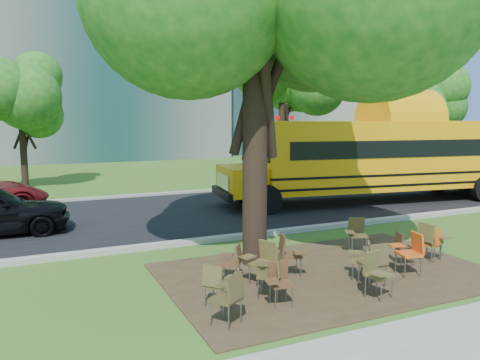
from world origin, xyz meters
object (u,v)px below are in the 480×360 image
chair_4 (375,260)px  chair_5 (376,270)px  chair_9 (263,258)px  chair_10 (289,251)px  chair_1 (217,281)px  chair_12 (404,246)px  chair_3 (279,279)px  main_tree (256,3)px  chair_14 (356,231)px  chair_7 (430,238)px  chair_0 (229,293)px  chair_2 (272,270)px  chair_13 (434,241)px  chair_6 (410,249)px  chair_8 (233,259)px  school_bus (395,155)px  chair_11 (363,256)px

chair_4 → chair_5: (-0.37, -0.46, -0.03)m
chair_9 → chair_10: (0.72, 0.20, 0.00)m
chair_1 → chair_12: chair_1 is taller
chair_3 → main_tree: bearing=-95.4°
chair_12 → chair_14: size_ratio=0.88×
chair_4 → chair_7: 2.47m
chair_0 → chair_7: bearing=-20.1°
chair_4 → chair_5: chair_4 is taller
chair_2 → chair_13: 4.56m
chair_0 → chair_3: chair_0 is taller
chair_0 → chair_9: 2.00m
chair_6 → main_tree: bearing=65.3°
chair_1 → chair_13: bearing=53.2°
chair_9 → chair_14: chair_9 is taller
chair_4 → chair_7: bearing=23.4°
chair_8 → chair_12: chair_8 is taller
chair_0 → chair_6: (4.49, 0.69, 0.02)m
chair_1 → chair_4: 3.24m
chair_6 → chair_12: (0.35, 0.56, -0.11)m
chair_4 → chair_0: bearing=-169.2°
chair_1 → chair_12: size_ratio=1.05×
chair_5 → chair_12: size_ratio=1.15×
school_bus → chair_5: 11.26m
main_tree → chair_0: bearing=-123.1°
main_tree → school_bus: bearing=30.5°
chair_4 → chair_11: 0.47m
chair_8 → chair_0: bearing=-169.2°
chair_5 → chair_12: (1.90, 1.29, -0.07)m
chair_3 → school_bus: bearing=-131.3°
chair_2 → chair_11: 2.22m
chair_10 → chair_11: chair_10 is taller
chair_8 → main_tree: bearing=-9.2°
chair_8 → chair_6: bearing=-71.4°
chair_4 → chair_13: chair_4 is taller
school_bus → chair_2: size_ratio=14.95×
chair_12 → main_tree: bearing=-97.8°
chair_5 → chair_11: bearing=-129.9°
chair_7 → chair_10: (-3.57, 0.41, -0.01)m
chair_4 → chair_12: chair_4 is taller
school_bus → chair_8: size_ratio=16.60×
chair_0 → chair_5: (2.94, -0.04, -0.01)m
chair_6 → chair_0: bearing=111.7°
chair_12 → chair_14: chair_14 is taller
chair_8 → school_bus: bearing=-21.9°
chair_11 → chair_12: chair_11 is taller
chair_5 → chair_7: (2.69, 1.30, 0.02)m
chair_5 → school_bus: bearing=-147.8°
chair_8 → chair_10: bearing=-61.3°
chair_3 → chair_5: size_ratio=0.90×
chair_4 → chair_9: bearing=155.3°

